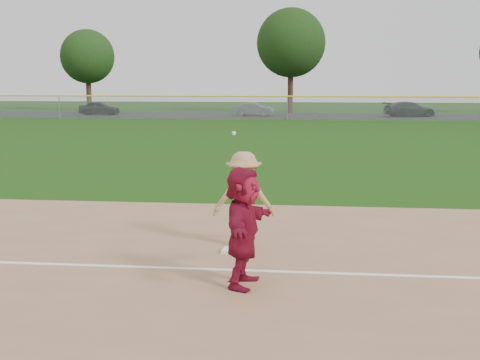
# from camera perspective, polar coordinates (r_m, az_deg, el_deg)

# --- Properties ---
(ground) EXTENTS (160.00, 160.00, 0.00)m
(ground) POSITION_cam_1_polar(r_m,az_deg,el_deg) (11.84, -0.76, -7.43)
(ground) COLOR #183F0C
(ground) RESTS_ON ground
(foul_line) EXTENTS (60.00, 0.10, 0.01)m
(foul_line) POSITION_cam_1_polar(r_m,az_deg,el_deg) (11.07, -1.25, -8.50)
(foul_line) COLOR white
(foul_line) RESTS_ON infield_dirt
(parking_asphalt) EXTENTS (120.00, 10.00, 0.01)m
(parking_asphalt) POSITION_cam_1_polar(r_m,az_deg,el_deg) (57.36, 4.65, 6.09)
(parking_asphalt) COLOR black
(parking_asphalt) RESTS_ON ground
(first_base) EXTENTS (0.40, 0.40, 0.08)m
(first_base) POSITION_cam_1_polar(r_m,az_deg,el_deg) (12.13, -0.80, -6.71)
(first_base) COLOR white
(first_base) RESTS_ON infield_dirt
(base_runner) EXTENTS (0.88, 1.94, 2.02)m
(base_runner) POSITION_cam_1_polar(r_m,az_deg,el_deg) (10.01, 0.30, -4.48)
(base_runner) COLOR maroon
(base_runner) RESTS_ON infield_dirt
(car_left) EXTENTS (3.93, 1.71, 1.32)m
(car_left) POSITION_cam_1_polar(r_m,az_deg,el_deg) (60.18, -13.19, 6.67)
(car_left) COLOR black
(car_left) RESTS_ON parking_asphalt
(car_mid) EXTENTS (3.80, 1.55, 1.23)m
(car_mid) POSITION_cam_1_polar(r_m,az_deg,el_deg) (56.90, 1.31, 6.71)
(car_mid) COLOR #4F5156
(car_mid) RESTS_ON parking_asphalt
(car_right) EXTENTS (5.04, 3.00, 1.37)m
(car_right) POSITION_cam_1_polar(r_m,az_deg,el_deg) (57.91, 15.79, 6.48)
(car_right) COLOR black
(car_right) RESTS_ON parking_asphalt
(first_base_play) EXTENTS (1.34, 0.85, 2.42)m
(first_base_play) POSITION_cam_1_polar(r_m,az_deg,el_deg) (12.39, 0.35, -1.84)
(first_base_play) COLOR #9B9A9D
(first_base_play) RESTS_ON infield_dirt
(outfield_fence) EXTENTS (110.00, 0.12, 110.00)m
(outfield_fence) POSITION_cam_1_polar(r_m,az_deg,el_deg) (51.28, 4.51, 7.87)
(outfield_fence) COLOR #999EA0
(outfield_fence) RESTS_ON ground
(tree_1) EXTENTS (5.80, 5.80, 8.75)m
(tree_1) POSITION_cam_1_polar(r_m,az_deg,el_deg) (68.39, -14.27, 11.27)
(tree_1) COLOR #352113
(tree_1) RESTS_ON ground
(tree_2) EXTENTS (7.00, 7.00, 10.58)m
(tree_2) POSITION_cam_1_polar(r_m,az_deg,el_deg) (62.86, 4.86, 12.82)
(tree_2) COLOR #321D12
(tree_2) RESTS_ON ground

